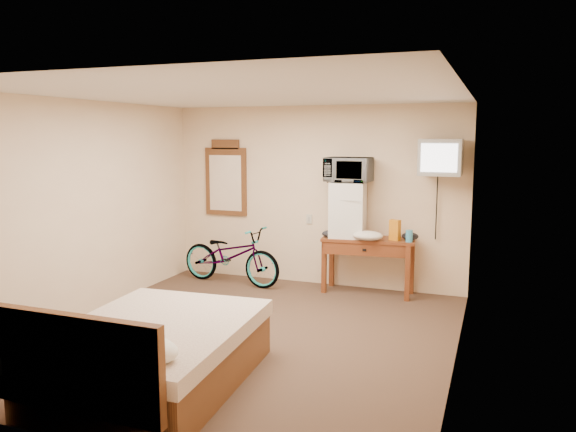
# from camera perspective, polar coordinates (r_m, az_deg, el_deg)

# --- Properties ---
(room) EXTENTS (4.60, 4.64, 2.50)m
(room) POSITION_cam_1_polar(r_m,az_deg,el_deg) (5.75, -4.28, -0.26)
(room) COLOR #4A3225
(room) RESTS_ON ground
(desk) EXTENTS (1.24, 0.58, 0.75)m
(desk) POSITION_cam_1_polar(r_m,az_deg,el_deg) (7.48, 8.09, -3.28)
(desk) COLOR maroon
(desk) RESTS_ON floor
(mini_fridge) EXTENTS (0.48, 0.47, 0.73)m
(mini_fridge) POSITION_cam_1_polar(r_m,az_deg,el_deg) (7.49, 6.10, 0.65)
(mini_fridge) COLOR silver
(mini_fridge) RESTS_ON desk
(microwave) EXTENTS (0.60, 0.42, 0.33)m
(microwave) POSITION_cam_1_polar(r_m,az_deg,el_deg) (7.44, 6.16, 4.69)
(microwave) COLOR silver
(microwave) RESTS_ON mini_fridge
(snack_bag) EXTENTS (0.15, 0.12, 0.27)m
(snack_bag) POSITION_cam_1_polar(r_m,az_deg,el_deg) (7.36, 10.81, -1.41)
(snack_bag) COLOR orange
(snack_bag) RESTS_ON desk
(blue_cup) EXTENTS (0.09, 0.09, 0.15)m
(blue_cup) POSITION_cam_1_polar(r_m,az_deg,el_deg) (7.28, 12.21, -2.00)
(blue_cup) COLOR #3892C1
(blue_cup) RESTS_ON desk
(cloth_cream) EXTENTS (0.40, 0.30, 0.12)m
(cloth_cream) POSITION_cam_1_polar(r_m,az_deg,el_deg) (7.31, 8.11, -1.99)
(cloth_cream) COLOR silver
(cloth_cream) RESTS_ON desk
(cloth_dark_a) EXTENTS (0.26, 0.19, 0.10)m
(cloth_dark_a) POSITION_cam_1_polar(r_m,az_deg,el_deg) (7.46, 4.44, -1.82)
(cloth_dark_a) COLOR black
(cloth_dark_a) RESTS_ON desk
(cloth_dark_b) EXTENTS (0.22, 0.18, 0.10)m
(cloth_dark_b) POSITION_cam_1_polar(r_m,az_deg,el_deg) (7.43, 12.29, -2.02)
(cloth_dark_b) COLOR black
(cloth_dark_b) RESTS_ON desk
(crt_television) EXTENTS (0.51, 0.59, 0.45)m
(crt_television) POSITION_cam_1_polar(r_m,az_deg,el_deg) (7.22, 15.26, 5.78)
(crt_television) COLOR black
(crt_television) RESTS_ON room
(wall_mirror) EXTENTS (0.66, 0.04, 1.12)m
(wall_mirror) POSITION_cam_1_polar(r_m,az_deg,el_deg) (8.36, -6.33, 3.78)
(wall_mirror) COLOR brown
(wall_mirror) RESTS_ON room
(bicycle) EXTENTS (1.62, 0.74, 0.82)m
(bicycle) POSITION_cam_1_polar(r_m,az_deg,el_deg) (8.00, -5.81, -3.98)
(bicycle) COLOR black
(bicycle) RESTS_ON floor
(bed) EXTENTS (1.57, 2.01, 0.90)m
(bed) POSITION_cam_1_polar(r_m,az_deg,el_deg) (4.95, -13.83, -13.33)
(bed) COLOR brown
(bed) RESTS_ON floor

